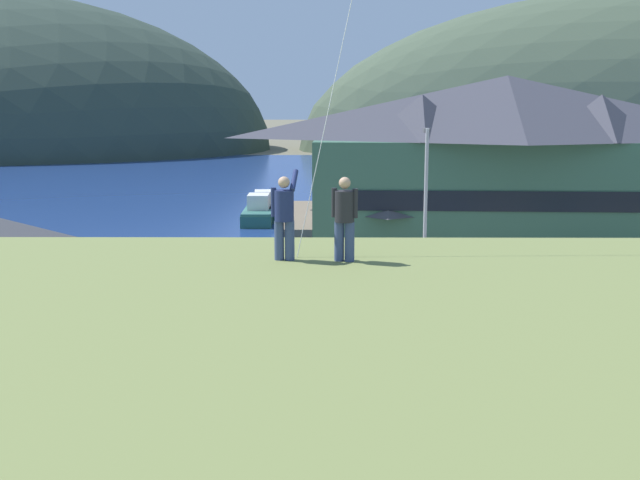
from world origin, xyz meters
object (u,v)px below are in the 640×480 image
person_companion (345,216)px  wharf_dock (305,218)px  parked_car_back_row_right (503,304)px  parked_car_corner_spot (313,304)px  parked_car_mid_row_far (366,361)px  parked_car_mid_row_near (174,305)px  moored_boat_inner_slip (264,208)px  parking_light_pole (425,205)px  storage_shed_waterside (388,223)px  person_kite_flyer (284,215)px  parked_car_front_row_red (5,353)px  moored_boat_wharfside (259,212)px  parked_car_back_row_left (194,351)px  parked_car_lone_by_shed (550,345)px  harbor_lodge (504,162)px  moored_boat_outer_mooring (354,218)px

person_companion → wharf_dock: bearing=92.7°
parked_car_back_row_right → parked_car_corner_spot: size_ratio=1.00×
parked_car_mid_row_far → parked_car_mid_row_near: bearing=137.9°
parked_car_mid_row_far → parked_car_mid_row_near: size_ratio=1.02×
moored_boat_inner_slip → parked_car_mid_row_far: bearing=-80.4°
parked_car_mid_row_far → parking_light_pole: parking_light_pole is taller
wharf_dock → moored_boat_inner_slip: bearing=141.7°
storage_shed_waterside → wharf_dock: 14.74m
wharf_dock → person_kite_flyer: size_ratio=7.72×
parked_car_mid_row_near → parked_car_front_row_red: bearing=-126.8°
moored_boat_wharfside → parked_car_front_row_red: 34.00m
storage_shed_waterside → parked_car_back_row_right: bearing=-74.7°
parked_car_corner_spot → parking_light_pole: size_ratio=0.55×
parked_car_back_row_left → person_kite_flyer: size_ratio=2.31×
wharf_dock → parked_car_mid_row_near: 27.60m
parked_car_mid_row_far → parked_car_lone_by_shed: 6.50m
parked_car_front_row_red → parked_car_mid_row_near: bearing=53.2°
wharf_dock → parked_car_front_row_red: 34.33m
parked_car_back_row_right → storage_shed_waterside: bearing=105.3°
harbor_lodge → moored_boat_inner_slip: size_ratio=3.85×
parked_car_back_row_right → person_kite_flyer: 17.70m
parked_car_mid_row_far → person_companion: bearing=-96.7°
moored_boat_inner_slip → person_companion: size_ratio=3.53×
parked_car_lone_by_shed → moored_boat_wharfside: bearing=111.1°
parked_car_mid_row_far → parked_car_corner_spot: same height
harbor_lodge → parked_car_back_row_right: (-3.21, -14.67, -4.51)m
parked_car_corner_spot → parked_car_mid_row_far: bearing=-75.6°
moored_boat_inner_slip → person_companion: (5.23, -44.23, 6.20)m
moored_boat_wharfside → parked_car_mid_row_far: bearing=-79.6°
harbor_lodge → moored_boat_inner_slip: 21.83m
harbor_lodge → person_companion: size_ratio=13.59×
parked_car_back_row_right → parked_car_corner_spot: bearing=-179.7°
storage_shed_waterside → parked_car_corner_spot: (-4.07, -13.28, -1.17)m
harbor_lodge → parked_car_corner_spot: 18.87m
wharf_dock → moored_boat_outer_mooring: bearing=-32.5°
parked_car_back_row_left → parked_car_back_row_right: size_ratio=0.99×
parked_car_mid_row_far → person_kite_flyer: size_ratio=2.33×
moored_boat_outer_mooring → parked_car_front_row_red: moored_boat_outer_mooring is taller
wharf_dock → parking_light_pole: bearing=-75.5°
person_companion → moored_boat_wharfside: bearing=97.3°
moored_boat_inner_slip → parked_car_lone_by_shed: moored_boat_inner_slip is taller
wharf_dock → person_companion: 42.20m
moored_boat_inner_slip → parked_car_lone_by_shed: 36.98m
parked_car_mid_row_near → parked_car_corner_spot: 5.60m
harbor_lodge → parked_car_lone_by_shed: harbor_lodge is taller
moored_boat_wharfside → parked_car_lone_by_shed: size_ratio=1.64×
wharf_dock → parked_car_front_row_red: parked_car_front_row_red is taller
wharf_dock → parking_light_pole: (6.01, -23.25, 4.23)m
storage_shed_waterside → parked_car_mid_row_far: 20.38m
moored_boat_outer_mooring → parked_car_mid_row_near: bearing=-108.1°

